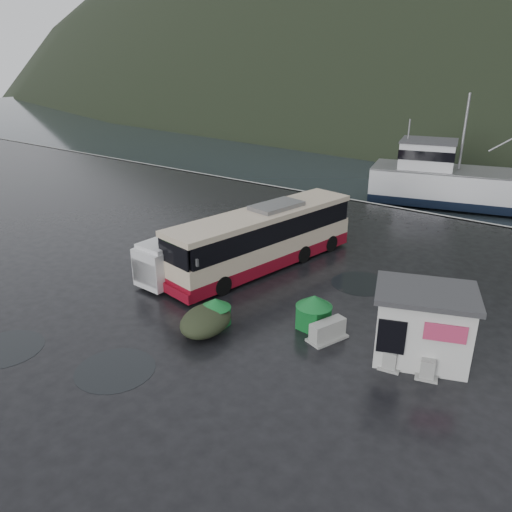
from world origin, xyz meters
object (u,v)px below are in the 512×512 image
Objects in this scene: jersey_barrier_c at (427,370)px; waste_bin_right at (216,326)px; dome_tent at (206,332)px; ticket_kiosk at (418,357)px; jersey_barrier_a at (392,362)px; jersey_barrier_b at (327,339)px; white_van at (186,275)px; coach_bus at (263,266)px; waste_bin_left at (313,328)px; fishing_trawler at (489,192)px.

waste_bin_right is at bearing -165.71° from jersey_barrier_c.
dome_tent is 8.64m from ticket_kiosk.
jersey_barrier_a is 2.82m from jersey_barrier_b.
white_van reaches higher than jersey_barrier_b.
waste_bin_right is 4.78m from jersey_barrier_b.
dome_tent is 0.74× the size of ticket_kiosk.
white_van is 1.52× the size of ticket_kiosk.
jersey_barrier_b is at bearing 174.54° from ticket_kiosk.
coach_bus reaches higher than jersey_barrier_c.
jersey_barrier_b is (-2.82, -0.02, 0.00)m from jersey_barrier_a.
dome_tent is at bearing -160.87° from jersey_barrier_a.
ticket_kiosk reaches higher than waste_bin_left.
jersey_barrier_b is at bearing 23.38° from waste_bin_right.
coach_bus reaches higher than waste_bin_left.
coach_bus is 6.99m from waste_bin_right.
ticket_kiosk is (7.88, 2.83, 0.00)m from waste_bin_right.
waste_bin_left is (8.28, -0.84, 0.00)m from white_van.
jersey_barrier_b is (0.91, -0.42, 0.00)m from waste_bin_left.
white_van reaches higher than jersey_barrier_c.
waste_bin_left is 4.98m from jersey_barrier_c.
waste_bin_left is at bearing -105.32° from fishing_trawler.
jersey_barrier_b reaches higher than jersey_barrier_a.
waste_bin_left is 0.99× the size of jersey_barrier_a.
ticket_kiosk is 0.89m from jersey_barrier_c.
jersey_barrier_c is (8.50, 2.75, 0.00)m from dome_tent.
dome_tent is 5.09m from jersey_barrier_b.
jersey_barrier_c is 0.07× the size of fishing_trawler.
white_van is 12.69m from ticket_kiosk.
jersey_barrier_c is at bearing -13.00° from coach_bus.
ticket_kiosk is (12.69, -0.33, 0.00)m from white_van.
fishing_trawler is (4.03, 31.95, 0.00)m from dome_tent.
jersey_barrier_a is at bearing -146.98° from ticket_kiosk.
fishing_trawler is (-3.23, 29.43, 0.00)m from jersey_barrier_a.
jersey_barrier_a is at bearing 14.91° from waste_bin_right.
jersey_barrier_c is (0.57, -0.68, 0.00)m from ticket_kiosk.
waste_bin_right is 0.85× the size of jersey_barrier_c.
jersey_barrier_a is at bearing -3.22° from white_van.
waste_bin_left reaches higher than jersey_barrier_b.
waste_bin_right is 8.72m from jersey_barrier_c.
jersey_barrier_a is at bearing -169.33° from jersey_barrier_c.
white_van is at bearing 174.18° from waste_bin_left.
fishing_trawler is at bearing 90.79° from jersey_barrier_b.
jersey_barrier_a is at bearing 19.13° from dome_tent.
fishing_trawler reaches higher than waste_bin_right.
fishing_trawler is at bearing 89.01° from waste_bin_left.
waste_bin_right is at bearing -156.62° from jersey_barrier_b.
white_van is 8.32m from waste_bin_left.
ticket_kiosk is 28.78m from fishing_trawler.
white_van reaches higher than jersey_barrier_a.
jersey_barrier_b is at bearing -5.14° from white_van.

